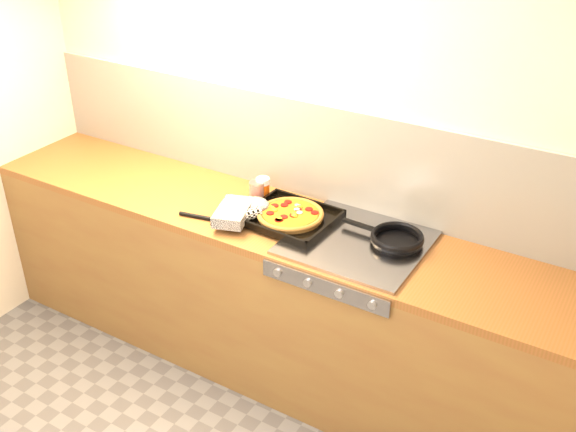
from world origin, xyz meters
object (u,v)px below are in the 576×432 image
Objects in this scene: frying_pan at (396,239)px; tomato_can at (257,192)px; pizza_on_tray at (275,214)px; juice_glass at (263,188)px.

tomato_can reaches higher than frying_pan.
pizza_on_tray is 4.73× the size of juice_glass.
tomato_can is at bearing -108.98° from juice_glass.
tomato_can reaches higher than pizza_on_tray.
pizza_on_tray is at bearing -34.10° from tomato_can.
pizza_on_tray is 5.10× the size of tomato_can.
frying_pan is (0.57, 0.10, -0.01)m from pizza_on_tray.
tomato_can is (-0.19, 0.13, 0.01)m from pizza_on_tray.
juice_glass is (-0.75, 0.07, 0.02)m from frying_pan.
juice_glass is at bearing 174.78° from frying_pan.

